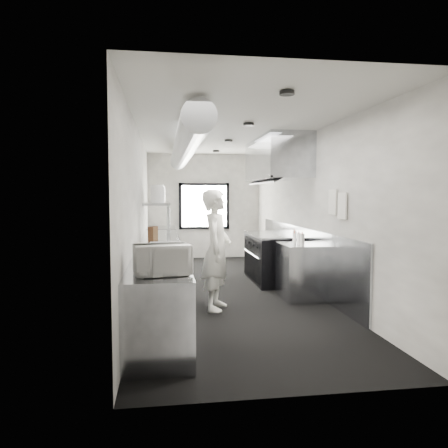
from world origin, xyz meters
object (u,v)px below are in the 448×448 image
object	(u,v)px
exhaust_hood	(276,160)
range	(273,258)
bottle_station	(301,271)
squeeze_bottle_c	(299,239)
prep_counter	(160,272)
plate_stack_d	(159,193)
pass_shelf	(158,204)
deli_tub_b	(142,261)
plate_stack_a	(158,195)
far_work_table	(161,245)
deli_tub_a	(146,259)
squeeze_bottle_d	(294,238)
knife_block	(153,233)
squeeze_bottle_e	(295,236)
cutting_board	(164,245)
plate_stack_b	(157,194)
squeeze_bottle_a	(302,240)
small_plate	(168,252)
line_cook	(217,250)
plate_stack_c	(158,194)
microwave	(162,260)
squeeze_bottle_b	(303,240)

from	to	relation	value
exhaust_hood	range	world-z (taller)	exhaust_hood
bottle_station	squeeze_bottle_c	bearing A→B (deg)	-164.38
prep_counter	plate_stack_d	xyz separation A→B (m)	(-0.03, 2.06, 1.29)
pass_shelf	deli_tub_b	world-z (taller)	pass_shelf
exhaust_hood	plate_stack_a	distance (m)	2.43
far_work_table	deli_tub_a	bearing A→B (deg)	-91.52
bottle_station	plate_stack_d	distance (m)	3.50
prep_counter	deli_tub_a	bearing A→B (deg)	-94.55
squeeze_bottle_d	range	bearing A→B (deg)	92.19
range	deli_tub_b	size ratio (longest dim) A/B	12.32
knife_block	squeeze_bottle_e	distance (m)	2.49
pass_shelf	cutting_board	bearing A→B (deg)	-86.23
bottle_station	squeeze_bottle_e	size ratio (longest dim) A/B	4.56
knife_block	exhaust_hood	bearing A→B (deg)	32.91
plate_stack_b	plate_stack_d	world-z (taller)	plate_stack_d
prep_counter	plate_stack_d	size ratio (longest dim) A/B	17.72
squeeze_bottle_a	cutting_board	bearing A→B (deg)	168.00
prep_counter	squeeze_bottle_a	world-z (taller)	squeeze_bottle_a
squeeze_bottle_d	deli_tub_a	bearing A→B (deg)	-142.68
plate_stack_a	pass_shelf	bearing A→B (deg)	91.15
deli_tub_b	plate_stack_a	distance (m)	2.68
plate_stack_a	squeeze_bottle_e	bearing A→B (deg)	-13.72
plate_stack_b	squeeze_bottle_e	bearing A→B (deg)	-26.05
squeeze_bottle_c	small_plate	bearing A→B (deg)	-160.66
line_cook	plate_stack_c	bearing A→B (deg)	37.69
far_work_table	plate_stack_a	size ratio (longest dim) A/B	4.31
exhaust_hood	squeeze_bottle_a	distance (m)	2.20
plate_stack_c	squeeze_bottle_e	world-z (taller)	plate_stack_c
bottle_station	microwave	xyz separation A→B (m)	(-2.26, -2.36, 0.60)
squeeze_bottle_c	squeeze_bottle_d	distance (m)	0.17
plate_stack_b	squeeze_bottle_a	world-z (taller)	plate_stack_b
squeeze_bottle_b	squeeze_bottle_d	size ratio (longest dim) A/B	1.08
cutting_board	knife_block	distance (m)	0.82
microwave	squeeze_bottle_e	bearing A→B (deg)	39.15
deli_tub_b	plate_stack_d	size ratio (longest dim) A/B	0.38
deli_tub_a	knife_block	size ratio (longest dim) A/B	0.64
bottle_station	squeeze_bottle_e	distance (m)	0.62
far_work_table	deli_tub_b	size ratio (longest dim) A/B	9.24
cutting_board	squeeze_bottle_a	world-z (taller)	squeeze_bottle_a
microwave	squeeze_bottle_a	size ratio (longest dim) A/B	2.57
deli_tub_b	squeeze_bottle_a	world-z (taller)	squeeze_bottle_a
knife_block	deli_tub_a	bearing A→B (deg)	-68.31
deli_tub_a	plate_stack_b	bearing A→B (deg)	88.26
cutting_board	plate_stack_b	bearing A→B (deg)	95.14
deli_tub_a	plate_stack_a	xyz separation A→B (m)	(0.12, 2.51, 0.75)
prep_counter	cutting_board	world-z (taller)	cutting_board
range	plate_stack_d	world-z (taller)	plate_stack_d
squeeze_bottle_d	pass_shelf	bearing A→B (deg)	145.93
far_work_table	knife_block	bearing A→B (deg)	-92.45
plate_stack_a	squeeze_bottle_c	bearing A→B (deg)	-20.84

